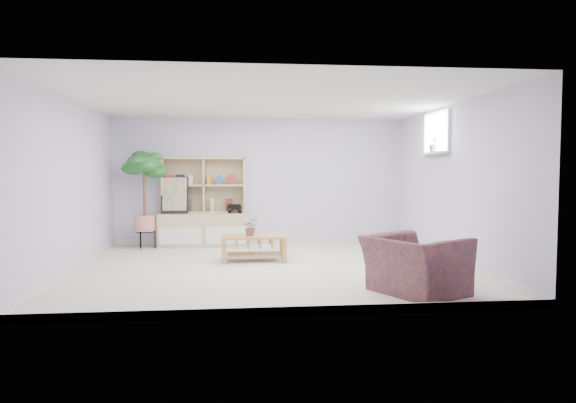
{
  "coord_description": "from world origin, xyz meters",
  "views": [
    {
      "loc": [
        -0.48,
        -7.33,
        1.41
      ],
      "look_at": [
        0.3,
        0.22,
        0.95
      ],
      "focal_mm": 32.0,
      "sensor_mm": 36.0,
      "label": 1
    }
  ],
  "objects": [
    {
      "name": "window_sill",
      "position": [
        2.67,
        0.6,
        1.68
      ],
      "size": [
        0.14,
        1.0,
        0.04
      ],
      "primitive_type": "cube",
      "color": "silver",
      "rests_on": "walls"
    },
    {
      "name": "walls",
      "position": [
        0.0,
        0.0,
        1.2
      ],
      "size": [
        5.51,
        5.01,
        2.4
      ],
      "color": "silver",
      "rests_on": "floor"
    },
    {
      "name": "coffee_table",
      "position": [
        -0.2,
        0.58,
        0.2
      ],
      "size": [
        0.99,
        0.54,
        0.4
      ],
      "primitive_type": null,
      "rotation": [
        0.0,
        0.0,
        0.01
      ],
      "color": "#B78846",
      "rests_on": "floor"
    },
    {
      "name": "floor",
      "position": [
        0.0,
        0.0,
        0.0
      ],
      "size": [
        5.5,
        5.0,
        0.01
      ],
      "primitive_type": "cube",
      "color": "beige",
      "rests_on": "ground"
    },
    {
      "name": "ceiling",
      "position": [
        0.0,
        0.0,
        2.4
      ],
      "size": [
        5.5,
        5.0,
        0.01
      ],
      "primitive_type": "cube",
      "color": "white",
      "rests_on": "walls"
    },
    {
      "name": "armchair",
      "position": [
        1.56,
        -1.72,
        0.38
      ],
      "size": [
        1.26,
        1.31,
        0.75
      ],
      "primitive_type": "imported",
      "rotation": [
        0.0,
        0.0,
        2.06
      ],
      "color": "#1C2543",
      "rests_on": "floor"
    },
    {
      "name": "toy_truck",
      "position": [
        -0.49,
        2.17,
        0.71
      ],
      "size": [
        0.36,
        0.26,
        0.18
      ],
      "primitive_type": null,
      "rotation": [
        0.0,
        0.0,
        0.07
      ],
      "color": "black",
      "rests_on": "storage_unit"
    },
    {
      "name": "floor_tree",
      "position": [
        -2.09,
        2.05,
        0.88
      ],
      "size": [
        0.78,
        0.78,
        1.76
      ],
      "primitive_type": null,
      "rotation": [
        0.0,
        0.0,
        0.23
      ],
      "color": "#156F22",
      "rests_on": "floor"
    },
    {
      "name": "storage_unit",
      "position": [
        -1.06,
        2.24,
        0.82
      ],
      "size": [
        1.64,
        0.55,
        1.64
      ],
      "primitive_type": null,
      "color": "tan",
      "rests_on": "floor"
    },
    {
      "name": "poster",
      "position": [
        -1.58,
        2.18,
        0.96
      ],
      "size": [
        0.5,
        0.14,
        0.68
      ],
      "primitive_type": null,
      "rotation": [
        0.0,
        0.0,
        -0.06
      ],
      "color": "yellow",
      "rests_on": "storage_unit"
    },
    {
      "name": "window",
      "position": [
        2.73,
        0.6,
        2.0
      ],
      "size": [
        0.1,
        0.98,
        0.68
      ],
      "primitive_type": null,
      "color": "white",
      "rests_on": "walls"
    },
    {
      "name": "baseboard",
      "position": [
        0.0,
        0.0,
        0.05
      ],
      "size": [
        5.5,
        5.0,
        0.1
      ],
      "primitive_type": null,
      "color": "silver",
      "rests_on": "floor"
    },
    {
      "name": "table_plant",
      "position": [
        -0.25,
        0.52,
        0.54
      ],
      "size": [
        0.27,
        0.24,
        0.27
      ],
      "primitive_type": "imported",
      "rotation": [
        0.0,
        0.0,
        0.13
      ],
      "color": "#29682A",
      "rests_on": "coffee_table"
    },
    {
      "name": "sill_plant",
      "position": [
        2.67,
        0.6,
        1.83
      ],
      "size": [
        0.17,
        0.15,
        0.25
      ],
      "primitive_type": "imported",
      "rotation": [
        0.0,
        0.0,
        0.34
      ],
      "color": "#156F22",
      "rests_on": "window_sill"
    }
  ]
}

